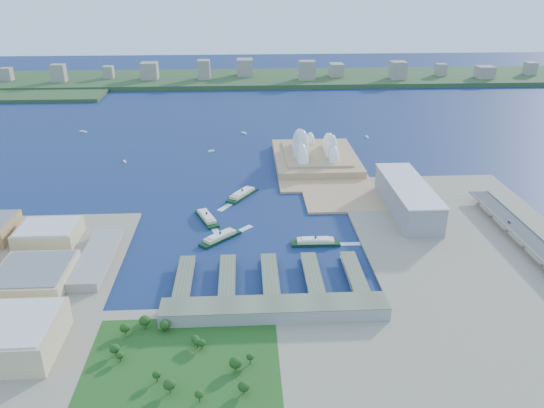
{
  "coord_description": "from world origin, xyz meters",
  "views": [
    {
      "loc": [
        -8.5,
        -522.72,
        281.21
      ],
      "look_at": [
        24.04,
        75.33,
        18.0
      ],
      "focal_mm": 35.0,
      "sensor_mm": 36.0,
      "label": 1
    }
  ],
  "objects": [
    {
      "name": "terminal_building",
      "position": [
        15.0,
        -135.0,
        9.0
      ],
      "size": [
        200.0,
        28.0,
        12.0
      ],
      "primitive_type": "cube",
      "color": "gray",
      "rests_on": "south_land"
    },
    {
      "name": "ferry_a",
      "position": [
        -56.76,
        71.77,
        5.2
      ],
      "size": [
        33.12,
        56.37,
        10.41
      ],
      "primitive_type": null,
      "rotation": [
        0.0,
        0.0,
        0.37
      ],
      "color": "black",
      "rests_on": "ground"
    },
    {
      "name": "ground",
      "position": [
        0.0,
        0.0,
        0.0
      ],
      "size": [
        3000.0,
        3000.0,
        0.0
      ],
      "primitive_type": "plane",
      "color": "#0E1B42",
      "rests_on": "ground"
    },
    {
      "name": "south_land",
      "position": [
        0.0,
        -210.0,
        1.5
      ],
      "size": [
        720.0,
        180.0,
        3.0
      ],
      "primitive_type": "cube",
      "color": "gray",
      "rests_on": "ground"
    },
    {
      "name": "boat_a",
      "position": [
        -201.72,
        297.45,
        1.19
      ],
      "size": [
        7.48,
        12.65,
        2.39
      ],
      "primitive_type": null,
      "rotation": [
        0.0,
        0.0,
        0.38
      ],
      "color": "white",
      "rests_on": "ground"
    },
    {
      "name": "far_shore",
      "position": [
        0.0,
        980.0,
        6.0
      ],
      "size": [
        2200.0,
        260.0,
        12.0
      ],
      "primitive_type": "cube",
      "color": "#2D4926",
      "rests_on": "ground"
    },
    {
      "name": "ferry_b",
      "position": [
        -12.82,
        143.72,
        5.56
      ],
      "size": [
        44.61,
        57.44,
        11.12
      ],
      "primitive_type": null,
      "rotation": [
        0.0,
        0.0,
        -0.58
      ],
      "color": "black",
      "rests_on": "ground"
    },
    {
      "name": "boat_b",
      "position": [
        -64.95,
        343.73,
        1.43
      ],
      "size": [
        11.15,
        7.76,
        2.85
      ],
      "primitive_type": null,
      "rotation": [
        0.0,
        0.0,
        2.0
      ],
      "color": "white",
      "rests_on": "ground"
    },
    {
      "name": "ferry_c",
      "position": [
        -38.27,
        17.67,
        5.15
      ],
      "size": [
        48.71,
        47.85,
        10.29
      ],
      "primitive_type": null,
      "rotation": [
        0.0,
        0.0,
        2.34
      ],
      "color": "black",
      "rests_on": "ground"
    },
    {
      "name": "east_land",
      "position": [
        240.0,
        -50.0,
        1.5
      ],
      "size": [
        240.0,
        500.0,
        3.0
      ],
      "primitive_type": "cube",
      "color": "gray",
      "rests_on": "ground"
    },
    {
      "name": "ferry_d",
      "position": [
        68.85,
        0.6,
        5.17
      ],
      "size": [
        54.97,
        14.94,
        10.35
      ],
      "primitive_type": null,
      "rotation": [
        0.0,
        0.0,
        1.55
      ],
      "color": "black",
      "rests_on": "ground"
    },
    {
      "name": "far_skyline",
      "position": [
        0.0,
        960.0,
        39.5
      ],
      "size": [
        1900.0,
        140.0,
        55.0
      ],
      "primitive_type": null,
      "color": "gray",
      "rests_on": "far_shore"
    },
    {
      "name": "boat_e",
      "position": [
        -8.8,
        451.04,
        1.51
      ],
      "size": [
        10.87,
        12.01,
        3.03
      ],
      "primitive_type": null,
      "rotation": [
        0.0,
        0.0,
        0.69
      ],
      "color": "white",
      "rests_on": "ground"
    },
    {
      "name": "boat_d",
      "position": [
        -315.9,
        478.46,
        1.34
      ],
      "size": [
        15.78,
        10.2,
        2.68
      ],
      "primitive_type": null,
      "rotation": [
        0.0,
        0.0,
        1.11
      ],
      "color": "white",
      "rests_on": "ground"
    },
    {
      "name": "park",
      "position": [
        -60.0,
        -190.0,
        11.0
      ],
      "size": [
        150.0,
        110.0,
        16.0
      ],
      "primitive_type": null,
      "color": "#194714",
      "rests_on": "south_land"
    },
    {
      "name": "car_c",
      "position": [
        296.0,
        13.83,
        15.58
      ],
      "size": [
        2.04,
        5.02,
        1.46
      ],
      "primitive_type": "imported",
      "color": "slate",
      "rests_on": "expressway"
    },
    {
      "name": "opera_house",
      "position": [
        105.0,
        280.0,
        32.0
      ],
      "size": [
        134.0,
        180.0,
        58.0
      ],
      "primitive_type": null,
      "color": "white",
      "rests_on": "peninsula"
    },
    {
      "name": "ferry_wharves",
      "position": [
        14.0,
        -75.0,
        4.65
      ],
      "size": [
        184.0,
        90.0,
        9.3
      ],
      "primitive_type": null,
      "color": "#575F48",
      "rests_on": "ground"
    },
    {
      "name": "peninsula",
      "position": [
        107.5,
        260.0,
        1.5
      ],
      "size": [
        135.0,
        220.0,
        3.0
      ],
      "primitive_type": "cube",
      "color": "tan",
      "rests_on": "ground"
    },
    {
      "name": "toaster_building",
      "position": [
        195.0,
        80.0,
        20.5
      ],
      "size": [
        45.0,
        155.0,
        35.0
      ],
      "primitive_type": "cube",
      "color": "gray",
      "rests_on": "east_land"
    },
    {
      "name": "boat_c",
      "position": [
        218.67,
        412.65,
        1.43
      ],
      "size": [
        3.99,
        12.76,
        2.85
      ],
      "primitive_type": null,
      "rotation": [
        0.0,
        0.0,
        3.16
      ],
      "color": "white",
      "rests_on": "ground"
    }
  ]
}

